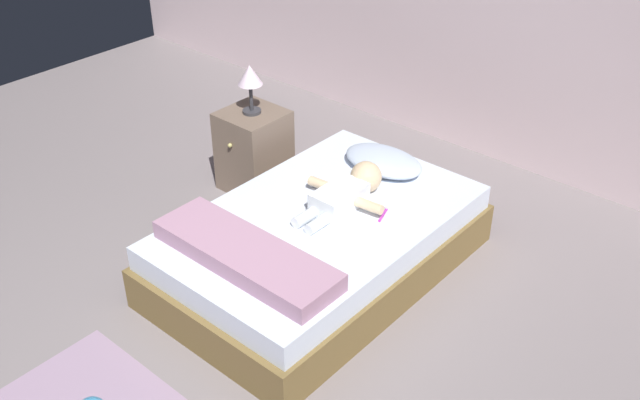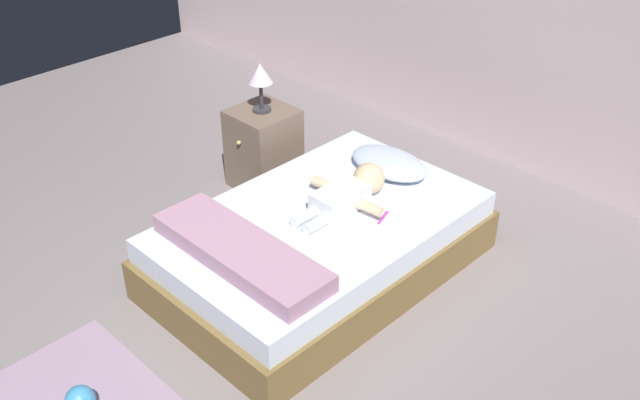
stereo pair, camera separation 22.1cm
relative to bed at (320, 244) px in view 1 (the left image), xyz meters
name	(u,v)px [view 1 (the left image)]	position (x,y,z in m)	size (l,w,h in m)	color
ground_plane	(188,385)	(0.10, -1.09, -0.19)	(8.00, 8.00, 0.00)	gray
bed	(320,244)	(0.00, 0.00, 0.00)	(1.17, 1.85, 0.39)	brown
pillow	(383,161)	(-0.05, 0.65, 0.25)	(0.52, 0.33, 0.11)	silver
baby	(348,191)	(0.03, 0.21, 0.27)	(0.51, 0.65, 0.19)	white
toothbrush	(384,214)	(0.26, 0.24, 0.21)	(0.06, 0.15, 0.02)	#B933AD
nightstand	(254,150)	(-0.96, 0.42, 0.09)	(0.39, 0.42, 0.56)	#756151
lamp	(250,78)	(-0.96, 0.42, 0.61)	(0.16, 0.16, 0.33)	#333338
blanket	(246,255)	(0.00, -0.57, 0.25)	(1.06, 0.33, 0.10)	#AE8099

